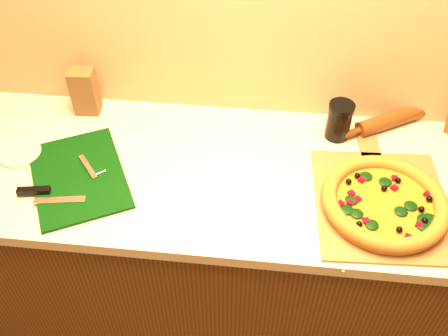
# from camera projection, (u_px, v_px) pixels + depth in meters

# --- Properties ---
(cabinet) EXTENTS (2.80, 0.65, 0.86)m
(cabinet) POSITION_uv_depth(u_px,v_px,m) (239.00, 255.00, 1.95)
(cabinet) COLOR #46230F
(cabinet) RESTS_ON ground
(countertop) EXTENTS (2.84, 0.68, 0.04)m
(countertop) POSITION_uv_depth(u_px,v_px,m) (242.00, 176.00, 1.63)
(countertop) COLOR beige
(countertop) RESTS_ON cabinet
(pizza_peel) EXTENTS (0.42, 0.61, 0.01)m
(pizza_peel) POSITION_uv_depth(u_px,v_px,m) (380.00, 199.00, 1.53)
(pizza_peel) COLOR brown
(pizza_peel) RESTS_ON countertop
(pizza) EXTENTS (0.37, 0.37, 0.05)m
(pizza) POSITION_uv_depth(u_px,v_px,m) (384.00, 202.00, 1.48)
(pizza) COLOR #AC7B2B
(pizza) RESTS_ON pizza_peel
(cutting_board) EXTENTS (0.42, 0.47, 0.03)m
(cutting_board) POSITION_uv_depth(u_px,v_px,m) (77.00, 176.00, 1.59)
(cutting_board) COLOR black
(cutting_board) RESTS_ON countertop
(bottle_cap) EXTENTS (0.04, 0.04, 0.01)m
(bottle_cap) POSITION_uv_depth(u_px,v_px,m) (70.00, 184.00, 1.57)
(bottle_cap) COLOR black
(bottle_cap) RESTS_ON countertop
(rolling_pin) EXTENTS (0.36, 0.23, 0.06)m
(rolling_pin) POSITION_uv_depth(u_px,v_px,m) (392.00, 119.00, 1.76)
(rolling_pin) COLOR #562D0E
(rolling_pin) RESTS_ON countertop
(paper_bag) EXTENTS (0.09, 0.08, 0.17)m
(paper_bag) POSITION_uv_depth(u_px,v_px,m) (85.00, 92.00, 1.78)
(paper_bag) COLOR brown
(paper_bag) RESTS_ON countertop
(dark_jar) EXTENTS (0.09, 0.09, 0.14)m
(dark_jar) POSITION_uv_depth(u_px,v_px,m) (339.00, 121.00, 1.69)
(dark_jar) COLOR black
(dark_jar) RESTS_ON countertop
(side_plate) EXTENTS (0.17, 0.17, 0.01)m
(side_plate) POSITION_uv_depth(u_px,v_px,m) (20.00, 153.00, 1.67)
(side_plate) COLOR beige
(side_plate) RESTS_ON countertop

